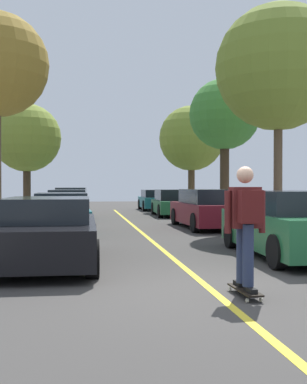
{
  "coord_description": "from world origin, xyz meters",
  "views": [
    {
      "loc": [
        -1.81,
        -6.79,
        1.51
      ],
      "look_at": [
        0.11,
        6.77,
        1.34
      ],
      "focal_mm": 45.36,
      "sensor_mm": 36.0,
      "label": 1
    }
  ],
  "objects_px": {
    "parked_car_left_far": "(68,205)",
    "street_tree_right_near": "(225,115)",
    "parked_car_left_farthest": "(72,201)",
    "street_tree_right_far": "(191,139)",
    "skateboarder": "(246,220)",
    "street_tree_right_nearest": "(278,68)",
    "parked_car_right_near": "(208,209)",
    "parked_car_right_nearest": "(290,224)",
    "parked_car_right_far": "(173,203)",
    "parked_car_left_near": "(61,214)",
    "street_tree_left_near": "(27,138)",
    "parked_car_right_farthest": "(156,200)",
    "skateboard": "(245,290)",
    "parked_car_left_nearest": "(47,231)"
  },
  "relations": [
    {
      "from": "parked_car_left_far",
      "to": "street_tree_right_near",
      "type": "height_order",
      "value": "street_tree_right_near"
    },
    {
      "from": "parked_car_left_farthest",
      "to": "street_tree_right_far",
      "type": "relative_size",
      "value": 0.76
    },
    {
      "from": "parked_car_left_far",
      "to": "skateboarder",
      "type": "distance_m",
      "value": 15.22
    },
    {
      "from": "parked_car_left_farthest",
      "to": "street_tree_right_nearest",
      "type": "relative_size",
      "value": 0.63
    },
    {
      "from": "street_tree_right_near",
      "to": "parked_car_right_near",
      "type": "bearing_deg",
      "value": -112.73
    },
    {
      "from": "parked_car_left_far",
      "to": "parked_car_right_nearest",
      "type": "bearing_deg",
      "value": -65.97
    },
    {
      "from": "parked_car_right_far",
      "to": "skateboarder",
      "type": "bearing_deg",
      "value": -97.13
    },
    {
      "from": "street_tree_right_nearest",
      "to": "parked_car_left_near",
      "type": "bearing_deg",
      "value": -179.64
    },
    {
      "from": "parked_car_right_nearest",
      "to": "street_tree_right_nearest",
      "type": "xyz_separation_m",
      "value": [
        2.01,
        5.54,
        4.73
      ]
    },
    {
      "from": "street_tree_right_far",
      "to": "parked_car_right_nearest",
      "type": "bearing_deg",
      "value": -96.11
    },
    {
      "from": "skateboarder",
      "to": "street_tree_right_nearest",
      "type": "bearing_deg",
      "value": 65.12
    },
    {
      "from": "parked_car_right_nearest",
      "to": "parked_car_right_far",
      "type": "bearing_deg",
      "value": 90.0
    },
    {
      "from": "parked_car_left_near",
      "to": "street_tree_left_near",
      "type": "relative_size",
      "value": 0.79
    },
    {
      "from": "street_tree_right_near",
      "to": "street_tree_right_far",
      "type": "relative_size",
      "value": 1.02
    },
    {
      "from": "parked_car_right_near",
      "to": "parked_car_right_far",
      "type": "height_order",
      "value": "parked_car_right_near"
    },
    {
      "from": "parked_car_right_nearest",
      "to": "street_tree_right_far",
      "type": "bearing_deg",
      "value": 83.89
    },
    {
      "from": "parked_car_right_nearest",
      "to": "parked_car_right_farthest",
      "type": "height_order",
      "value": "parked_car_right_nearest"
    },
    {
      "from": "parked_car_right_nearest",
      "to": "parked_car_right_near",
      "type": "relative_size",
      "value": 0.97
    },
    {
      "from": "parked_car_right_far",
      "to": "street_tree_right_near",
      "type": "distance_m",
      "value": 5.09
    },
    {
      "from": "street_tree_right_near",
      "to": "street_tree_right_far",
      "type": "height_order",
      "value": "street_tree_right_near"
    },
    {
      "from": "parked_car_right_farthest",
      "to": "parked_car_right_near",
      "type": "bearing_deg",
      "value": -89.99
    },
    {
      "from": "parked_car_right_nearest",
      "to": "street_tree_left_near",
      "type": "height_order",
      "value": "street_tree_left_near"
    },
    {
      "from": "parked_car_right_near",
      "to": "street_tree_right_far",
      "type": "height_order",
      "value": "street_tree_right_far"
    },
    {
      "from": "parked_car_right_far",
      "to": "parked_car_left_far",
      "type": "bearing_deg",
      "value": -153.03
    },
    {
      "from": "parked_car_left_farthest",
      "to": "parked_car_right_far",
      "type": "bearing_deg",
      "value": -30.74
    },
    {
      "from": "parked_car_left_near",
      "to": "skateboard",
      "type": "relative_size",
      "value": 4.9
    },
    {
      "from": "street_tree_left_near",
      "to": "street_tree_right_nearest",
      "type": "height_order",
      "value": "street_tree_right_nearest"
    },
    {
      "from": "street_tree_left_near",
      "to": "skateboarder",
      "type": "xyz_separation_m",
      "value": [
        4.91,
        -17.37,
        -2.72
      ]
    },
    {
      "from": "parked_car_left_nearest",
      "to": "street_tree_right_nearest",
      "type": "height_order",
      "value": "street_tree_right_nearest"
    },
    {
      "from": "parked_car_left_farthest",
      "to": "street_tree_right_near",
      "type": "height_order",
      "value": "street_tree_right_near"
    },
    {
      "from": "parked_car_right_far",
      "to": "parked_car_left_nearest",
      "type": "bearing_deg",
      "value": -109.66
    },
    {
      "from": "street_tree_left_near",
      "to": "street_tree_right_nearest",
      "type": "xyz_separation_m",
      "value": [
        9.11,
        -8.31,
        1.66
      ]
    },
    {
      "from": "parked_car_right_farthest",
      "to": "parked_car_left_farthest",
      "type": "bearing_deg",
      "value": -149.93
    },
    {
      "from": "street_tree_left_near",
      "to": "skateboard",
      "type": "distance_m",
      "value": 18.39
    },
    {
      "from": "parked_car_left_nearest",
      "to": "skateboarder",
      "type": "relative_size",
      "value": 2.74
    },
    {
      "from": "parked_car_left_farthest",
      "to": "street_tree_right_far",
      "type": "distance_m",
      "value": 8.19
    },
    {
      "from": "parked_car_left_farthest",
      "to": "street_tree_left_near",
      "type": "height_order",
      "value": "street_tree_left_near"
    },
    {
      "from": "parked_car_left_farthest",
      "to": "parked_car_right_far",
      "type": "xyz_separation_m",
      "value": [
        5.09,
        -3.03,
        -0.03
      ]
    },
    {
      "from": "parked_car_right_far",
      "to": "street_tree_left_near",
      "type": "relative_size",
      "value": 0.8
    },
    {
      "from": "parked_car_right_near",
      "to": "street_tree_right_nearest",
      "type": "bearing_deg",
      "value": -35.49
    },
    {
      "from": "street_tree_right_far",
      "to": "skateboarder",
      "type": "distance_m",
      "value": 22.96
    },
    {
      "from": "parked_car_left_near",
      "to": "street_tree_right_far",
      "type": "relative_size",
      "value": 0.67
    },
    {
      "from": "parked_car_left_farthest",
      "to": "parked_car_right_far",
      "type": "relative_size",
      "value": 1.11
    },
    {
      "from": "parked_car_left_nearest",
      "to": "street_tree_left_near",
      "type": "height_order",
      "value": "street_tree_left_near"
    },
    {
      "from": "parked_car_left_far",
      "to": "parked_car_right_farthest",
      "type": "xyz_separation_m",
      "value": [
        5.09,
        8.56,
        -0.03
      ]
    },
    {
      "from": "street_tree_right_far",
      "to": "street_tree_left_near",
      "type": "bearing_deg",
      "value": -151.46
    },
    {
      "from": "street_tree_right_far",
      "to": "skateboarder",
      "type": "xyz_separation_m",
      "value": [
        -4.21,
        -22.33,
        -3.31
      ]
    },
    {
      "from": "parked_car_right_nearest",
      "to": "street_tree_right_nearest",
      "type": "height_order",
      "value": "street_tree_right_nearest"
    },
    {
      "from": "skateboard",
      "to": "parked_car_right_near",
      "type": "bearing_deg",
      "value": 78.16
    },
    {
      "from": "parked_car_right_farthest",
      "to": "parked_car_left_far",
      "type": "bearing_deg",
      "value": -120.72
    }
  ]
}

